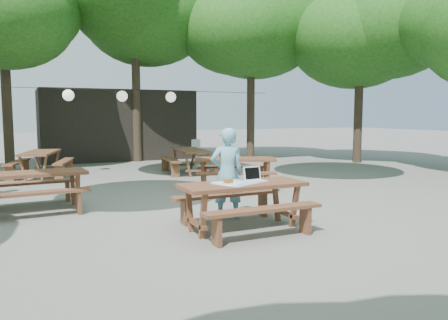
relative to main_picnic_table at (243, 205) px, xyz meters
name	(u,v)px	position (x,y,z in m)	size (l,w,h in m)	color
ground	(201,208)	(0.01, 1.79, -0.39)	(80.00, 80.00, 0.00)	slate
pavilion	(116,125)	(0.51, 12.29, 1.01)	(6.00, 3.00, 2.80)	black
main_picnic_table	(243,205)	(0.00, 0.00, 0.00)	(2.00, 1.58, 0.75)	#57301E
picnic_table_nw	(31,191)	(-3.02, 2.86, 0.00)	(2.04, 1.68, 0.75)	#57301E
picnic_table_ne	(235,172)	(1.67, 3.61, 0.00)	(2.37, 2.21, 0.75)	#57301E
picnic_table_far_w	(41,164)	(-2.64, 7.73, 0.00)	(2.04, 2.26, 0.75)	#57301E
picnic_table_far_e	(190,161)	(1.64, 6.63, 0.00)	(1.79, 2.08, 0.75)	#57301E
woman	(227,173)	(0.09, 0.77, 0.41)	(0.59, 0.38, 1.60)	#76BDD8
plastic_chair	(200,156)	(2.93, 9.07, -0.13)	(0.58, 0.58, 0.90)	white
laptop	(254,178)	(0.25, 0.07, 0.42)	(0.36, 0.30, 0.24)	white
tabletop_clutter	(234,183)	(-0.16, 0.00, 0.37)	(0.82, 0.77, 0.08)	teal
paper_lanterns	(123,96)	(-0.18, 7.79, 2.02)	(9.00, 0.34, 0.38)	black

